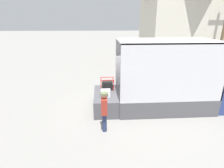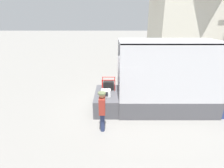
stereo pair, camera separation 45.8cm
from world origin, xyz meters
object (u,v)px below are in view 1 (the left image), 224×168
microwave (106,93)px  portable_generator (108,85)px  box_truck (197,88)px  worker_person (104,108)px

microwave → portable_generator: (0.14, 0.93, 0.07)m
box_truck → portable_generator: bearing=173.3°
microwave → worker_person: size_ratio=0.27×
box_truck → worker_person: box_truck is taller
portable_generator → box_truck: bearing=-6.7°
box_truck → worker_person: bearing=-157.2°
box_truck → portable_generator: size_ratio=10.18×
box_truck → microwave: (-4.74, -0.39, -0.00)m
portable_generator → worker_person: size_ratio=0.41×
box_truck → portable_generator: 4.64m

